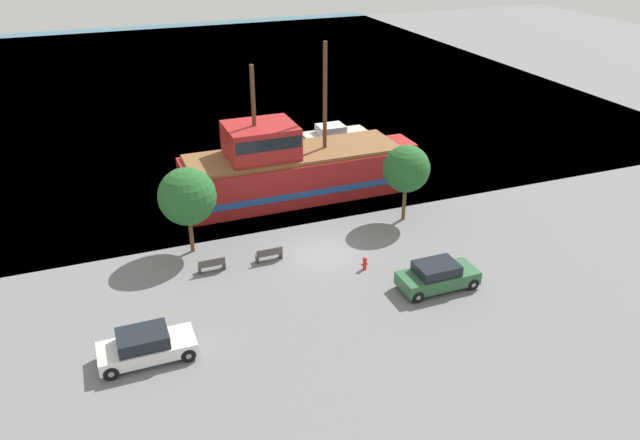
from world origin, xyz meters
name	(u,v)px	position (x,y,z in m)	size (l,w,h in m)	color
ground_plane	(322,254)	(0.00, 0.00, 0.00)	(160.00, 160.00, 0.00)	slate
water_surface	(186,80)	(0.00, 44.00, 0.00)	(80.00, 80.00, 0.00)	#38667F
pirate_ship	(292,168)	(1.10, 8.64, 2.02)	(16.70, 4.95, 10.52)	#A31E1E
moored_boat_dockside	(334,137)	(7.91, 17.27, 0.68)	(5.65, 2.36, 1.73)	#B7B2A8
parked_car_curb_front	(437,276)	(4.40, -5.60, 0.76)	(4.28, 1.91, 1.53)	#2D5B38
parked_car_curb_mid	(146,346)	(-10.85, -5.96, 0.73)	(4.29, 1.91, 1.48)	white
fire_hydrant	(365,263)	(1.62, -2.43, 0.41)	(0.42, 0.25, 0.76)	red
bench_promenade_east	(212,265)	(-6.47, 0.45, 0.43)	(1.51, 0.45, 0.85)	#4C4742
bench_promenade_west	(269,254)	(-3.13, 0.42, 0.43)	(1.54, 0.45, 0.85)	#4C4742
tree_row_east	(187,197)	(-7.04, 3.15, 3.57)	(3.35, 3.35, 5.25)	brown
tree_row_mideast	(406,169)	(6.62, 2.36, 3.55)	(3.00, 3.00, 5.06)	brown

